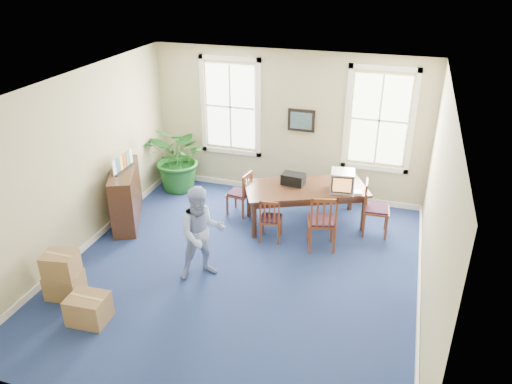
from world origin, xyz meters
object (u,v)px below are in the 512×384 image
(conference_table, at_px, (305,205))
(cardboard_boxes, at_px, (78,273))
(credenza, at_px, (126,195))
(potted_plant, at_px, (180,158))
(crt_tv, at_px, (342,181))
(chair_near_left, at_px, (271,218))
(man, at_px, (202,233))

(conference_table, height_order, cardboard_boxes, cardboard_boxes)
(credenza, height_order, potted_plant, potted_plant)
(crt_tv, distance_m, chair_near_left, 1.56)
(conference_table, bearing_deg, cardboard_boxes, -155.89)
(potted_plant, distance_m, cardboard_boxes, 4.05)
(conference_table, xyz_separation_m, man, (-1.25, -2.27, 0.42))
(conference_table, distance_m, chair_near_left, 0.94)
(crt_tv, bearing_deg, credenza, -172.93)
(conference_table, distance_m, potted_plant, 3.13)
(crt_tv, xyz_separation_m, chair_near_left, (-1.18, -0.86, -0.56))
(conference_table, bearing_deg, credenza, 171.43)
(man, xyz_separation_m, cardboard_boxes, (-1.70, -1.08, -0.41))
(credenza, height_order, cardboard_boxes, credenza)
(conference_table, height_order, potted_plant, potted_plant)
(crt_tv, height_order, man, man)
(potted_plant, bearing_deg, credenza, -104.11)
(chair_near_left, bearing_deg, cardboard_boxes, 39.16)
(chair_near_left, relative_size, credenza, 0.59)
(conference_table, relative_size, crt_tv, 4.88)
(crt_tv, relative_size, credenza, 0.32)
(crt_tv, bearing_deg, man, -136.97)
(conference_table, bearing_deg, crt_tv, -20.09)
(chair_near_left, distance_m, cardboard_boxes, 3.54)
(chair_near_left, height_order, credenza, credenza)
(potted_plant, relative_size, cardboard_boxes, 1.10)
(credenza, distance_m, potted_plant, 1.73)
(crt_tv, height_order, chair_near_left, crt_tv)
(credenza, bearing_deg, chair_near_left, -20.77)
(cardboard_boxes, bearing_deg, chair_near_left, 45.85)
(crt_tv, xyz_separation_m, man, (-1.95, -2.33, -0.18))
(cardboard_boxes, bearing_deg, credenza, 101.95)
(potted_plant, bearing_deg, chair_near_left, -30.33)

